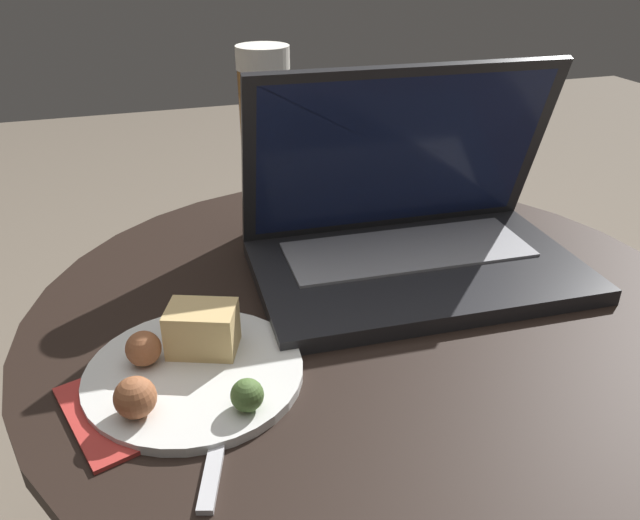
{
  "coord_description": "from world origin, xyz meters",
  "views": [
    {
      "loc": [
        -0.22,
        -0.52,
        0.89
      ],
      "look_at": [
        -0.06,
        -0.02,
        0.61
      ],
      "focal_mm": 35.0,
      "sensor_mm": 36.0,
      "label": 1
    }
  ],
  "objects": [
    {
      "name": "snack_plate",
      "position": [
        -0.2,
        -0.07,
        0.55
      ],
      "size": [
        0.19,
        0.19,
        0.05
      ],
      "color": "silver",
      "rests_on": "table"
    },
    {
      "name": "beer_glass",
      "position": [
        -0.06,
        0.19,
        0.65
      ],
      "size": [
        0.06,
        0.06,
        0.24
      ],
      "color": "brown",
      "rests_on": "table"
    },
    {
      "name": "napkin",
      "position": [
        -0.22,
        -0.08,
        0.54
      ],
      "size": [
        0.19,
        0.16,
        0.0
      ],
      "color": "#B7332D",
      "rests_on": "table"
    },
    {
      "name": "fork",
      "position": [
        -0.18,
        -0.11,
        0.54
      ],
      "size": [
        0.07,
        0.19,
        0.0
      ],
      "color": "silver",
      "rests_on": "table"
    },
    {
      "name": "laptop",
      "position": [
        0.07,
        0.06,
        0.58
      ],
      "size": [
        0.37,
        0.24,
        0.23
      ],
      "color": "#232326",
      "rests_on": "table"
    },
    {
      "name": "table",
      "position": [
        0.0,
        0.0,
        0.4
      ],
      "size": [
        0.72,
        0.72,
        0.54
      ],
      "color": "#9E9EA3",
      "rests_on": "ground_plane"
    }
  ]
}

